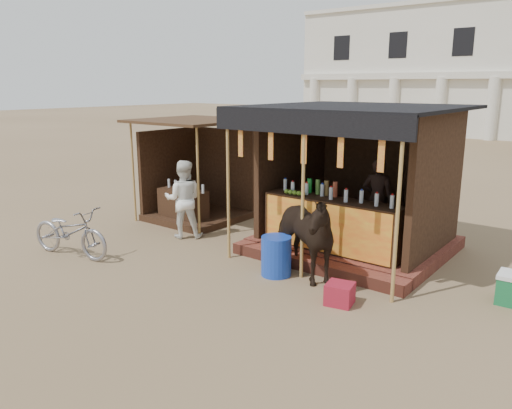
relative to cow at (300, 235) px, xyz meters
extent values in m
plane|color=#846B4C|center=(-0.99, -1.49, -0.75)|extent=(120.00, 120.00, 0.00)
cube|color=brown|center=(0.01, 2.01, -0.64)|extent=(3.40, 2.80, 0.22)
cube|color=brown|center=(0.01, 0.46, -0.65)|extent=(3.40, 0.35, 0.20)
cube|color=#3D2516|center=(0.01, 1.06, -0.05)|extent=(2.60, 0.55, 0.95)
cube|color=#F4561C|center=(0.01, 0.78, -0.05)|extent=(2.50, 0.02, 0.88)
cube|color=#3D2516|center=(0.01, 3.26, 0.72)|extent=(3.00, 0.12, 2.50)
cube|color=#3D2516|center=(-1.49, 2.01, 0.72)|extent=(0.12, 2.50, 2.50)
cube|color=#3D2516|center=(1.51, 2.01, 0.72)|extent=(0.12, 2.50, 2.50)
cube|color=black|center=(0.01, 1.81, 2.00)|extent=(3.60, 3.60, 0.06)
cube|color=black|center=(0.01, 0.03, 1.82)|extent=(3.60, 0.06, 0.36)
cylinder|color=tan|center=(-1.59, 0.06, 0.63)|extent=(0.06, 0.06, 2.75)
cylinder|color=tan|center=(0.01, 0.06, 0.63)|extent=(0.06, 0.06, 2.75)
cylinder|color=tan|center=(1.61, 0.06, 0.63)|extent=(0.06, 0.06, 2.75)
cube|color=red|center=(-1.29, 0.06, 1.45)|extent=(0.10, 0.02, 0.55)
cube|color=red|center=(-0.64, 0.06, 1.45)|extent=(0.10, 0.02, 0.55)
cube|color=red|center=(0.01, 0.06, 1.45)|extent=(0.10, 0.02, 0.55)
cube|color=red|center=(0.66, 0.06, 1.45)|extent=(0.10, 0.02, 0.55)
cube|color=red|center=(1.31, 0.06, 1.45)|extent=(0.10, 0.02, 0.55)
imported|color=black|center=(0.37, 2.11, 0.27)|extent=(0.64, 0.48, 1.60)
cube|color=#3D2516|center=(-3.99, 1.71, -0.67)|extent=(2.00, 2.00, 0.15)
cube|color=#3D2516|center=(-3.99, 2.66, 0.30)|extent=(1.90, 0.10, 2.10)
cube|color=#3D2516|center=(-4.94, 1.71, 0.30)|extent=(0.10, 1.90, 2.10)
cube|color=#472D19|center=(-3.99, 1.61, 1.60)|extent=(2.40, 2.40, 0.06)
cylinder|color=tan|center=(-5.04, 0.66, 0.43)|extent=(0.05, 0.05, 2.35)
cylinder|color=tan|center=(-2.94, 0.66, 0.43)|extent=(0.05, 0.05, 2.35)
cube|color=#3D2516|center=(-3.99, 1.21, -0.35)|extent=(1.20, 0.50, 0.80)
imported|color=black|center=(0.00, 0.00, 0.00)|extent=(1.95, 1.43, 1.50)
imported|color=gray|center=(-3.99, -1.69, -0.27)|extent=(1.89, 0.95, 0.95)
imported|color=white|center=(-3.20, 0.48, 0.07)|extent=(1.01, 0.98, 1.64)
cylinder|color=#173DB0|center=(-0.39, -0.11, -0.41)|extent=(0.53, 0.53, 0.67)
cube|color=maroon|center=(1.02, -0.47, -0.59)|extent=(0.45, 0.44, 0.32)
cube|color=silver|center=(-2.99, 28.51, 3.25)|extent=(26.00, 7.00, 8.00)
cube|color=silver|center=(-2.99, 24.91, 2.95)|extent=(26.00, 0.50, 0.40)
cylinder|color=silver|center=(-14.99, 24.91, 1.05)|extent=(0.70, 0.70, 3.60)
cylinder|color=silver|center=(-11.99, 24.91, 1.05)|extent=(0.70, 0.70, 3.60)
cylinder|color=silver|center=(-8.99, 24.91, 1.05)|extent=(0.70, 0.70, 3.60)
cylinder|color=silver|center=(-5.99, 24.91, 1.05)|extent=(0.70, 0.70, 3.60)
cylinder|color=silver|center=(-2.99, 24.91, 1.05)|extent=(0.70, 0.70, 3.60)
camera|label=1|loc=(4.24, -6.60, 2.39)|focal=35.00mm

